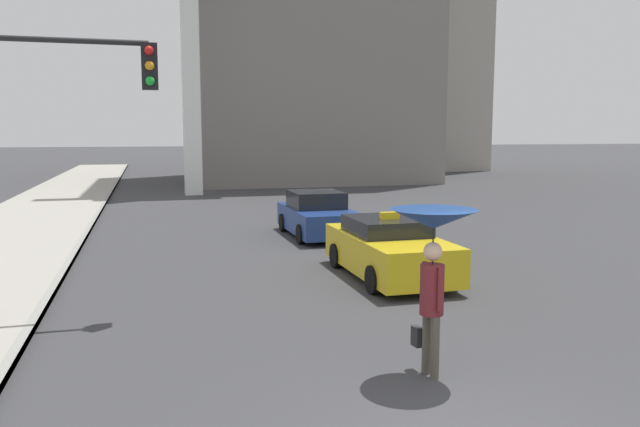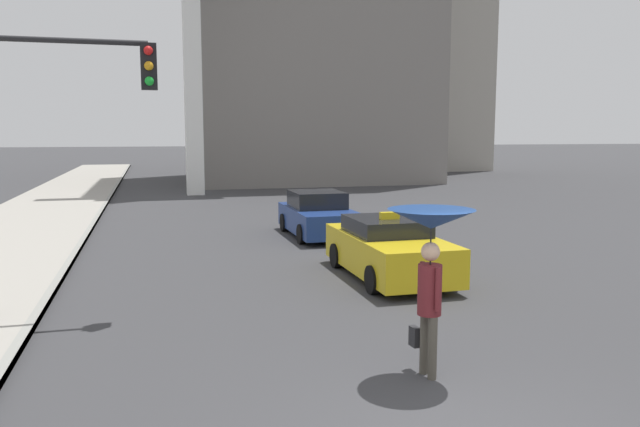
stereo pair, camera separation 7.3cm
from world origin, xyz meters
The scene contains 5 objects.
taxi centered at (1.95, 7.36, 0.65)m, with size 1.91×4.24×1.51m.
sedan_red centered at (1.88, 13.33, 0.66)m, with size 1.91×4.05×1.43m.
pedestrian_with_umbrella centered at (0.31, 1.71, 1.89)m, with size 1.16×1.16×2.30m.
traffic_light centered at (-4.82, 5.86, 3.57)m, with size 3.05×0.38×5.15m.
building_tower_far centered at (18.02, 49.04, 14.09)m, with size 14.73×13.36×28.19m.
Camera 1 is at (-3.32, -5.75, 3.30)m, focal length 35.00 mm.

